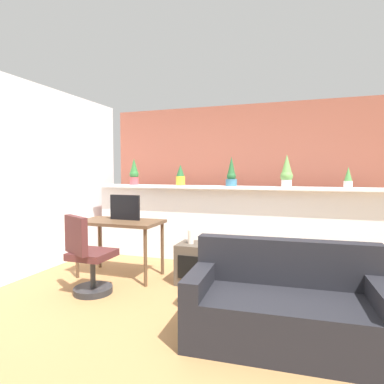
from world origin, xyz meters
name	(u,v)px	position (x,y,z in m)	size (l,w,h in m)	color
ground_plane	(184,319)	(0.00, 0.00, 0.00)	(12.00, 12.00, 0.00)	#9E7042
divider_wall	(230,226)	(0.00, 2.00, 0.57)	(4.43, 0.16, 1.14)	white
plant_shelf	(230,187)	(0.00, 1.96, 1.16)	(4.43, 0.35, 0.04)	white
brick_wall_behind	(238,181)	(0.00, 2.60, 1.25)	(4.43, 0.10, 2.50)	#9E5442
side_wall_left	(15,179)	(-2.47, 0.40, 1.30)	(0.12, 4.40, 2.60)	white
potted_plant_0	(134,173)	(-1.61, 1.97, 1.38)	(0.15, 0.15, 0.44)	#B7474C
potted_plant_1	(180,176)	(-0.79, 1.96, 1.34)	(0.15, 0.15, 0.33)	gold
potted_plant_2	(231,174)	(0.02, 1.98, 1.36)	(0.17, 0.17, 0.44)	#386B84
potted_plant_3	(287,172)	(0.82, 2.00, 1.40)	(0.17, 0.17, 0.46)	silver
potted_plant_4	(348,178)	(1.60, 1.94, 1.32)	(0.11, 0.11, 0.28)	silver
desk	(120,227)	(-1.26, 0.93, 0.67)	(1.10, 0.60, 0.75)	brown
tv_monitor	(125,207)	(-1.23, 1.01, 0.92)	(0.43, 0.04, 0.34)	black
office_chair	(88,261)	(-1.25, 0.24, 0.39)	(0.52, 0.52, 0.91)	#262628
side_cube_shelf	(194,263)	(-0.24, 1.00, 0.25)	(0.40, 0.41, 0.50)	#4C4238
vase_on_shelf	(191,237)	(-0.27, 0.98, 0.59)	(0.07, 0.07, 0.17)	silver
couch	(285,308)	(0.92, -0.11, 0.28)	(1.60, 0.85, 0.80)	black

